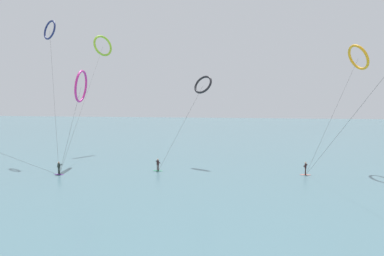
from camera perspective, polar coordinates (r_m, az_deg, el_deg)
sea_water at (r=114.04m, az=8.47°, el=-0.39°), size 400.00×200.00×0.08m
surfer_emerald at (r=44.27m, az=-6.13°, el=-6.72°), size 1.40×0.72×1.70m
surfer_coral at (r=44.16m, az=19.66°, el=-6.98°), size 1.40×0.60×1.70m
surfer_violet at (r=45.31m, az=-22.72°, el=-6.78°), size 1.40×0.69×1.70m
kite_charcoal at (r=50.01m, az=1.97°, el=7.76°), size 6.85×9.49×13.80m
kite_magenta at (r=51.48m, az=-19.26°, el=7.07°), size 2.07×10.10×14.46m
kite_lime at (r=68.25m, az=-15.69°, el=13.99°), size 6.79×25.49×23.10m
kite_amber at (r=52.41m, az=27.64°, el=11.15°), size 9.52×9.39×17.82m
kite_navy at (r=60.39m, az=-24.14°, el=15.69°), size 10.64×12.89×23.32m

